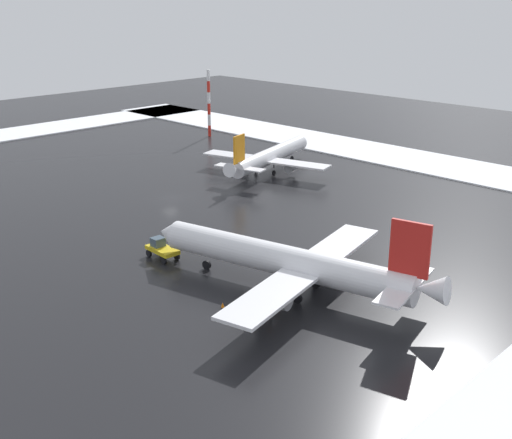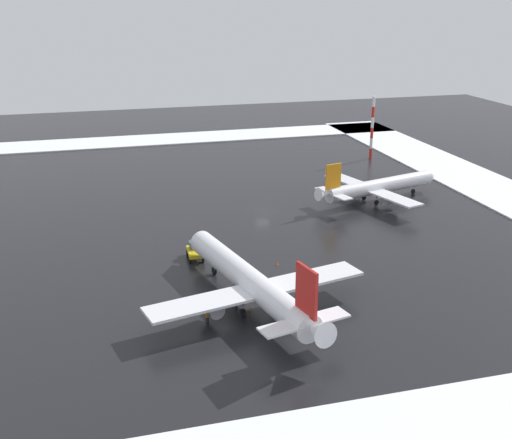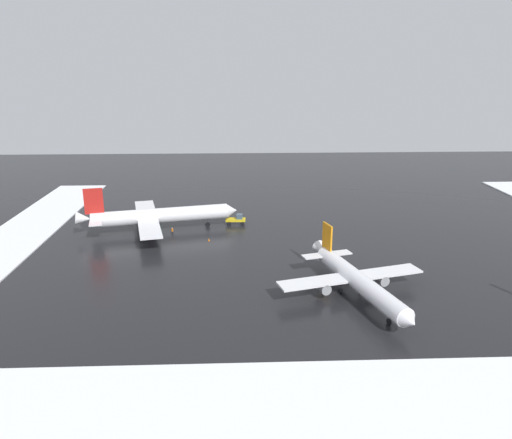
{
  "view_description": "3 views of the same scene",
  "coord_description": "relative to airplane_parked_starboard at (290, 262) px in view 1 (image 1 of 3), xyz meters",
  "views": [
    {
      "loc": [
        -80.11,
        61.02,
        31.2
      ],
      "look_at": [
        -21.8,
        2.07,
        2.18
      ],
      "focal_mm": 45.0,
      "sensor_mm": 36.0,
      "label": 1
    },
    {
      "loc": [
        -109.85,
        31.37,
        38.64
      ],
      "look_at": [
        -13.73,
        5.05,
        3.4
      ],
      "focal_mm": 45.0,
      "sensor_mm": 36.0,
      "label": 2
    },
    {
      "loc": [
        -19.19,
        -96.03,
        35.25
      ],
      "look_at": [
        -14.88,
        10.61,
        2.89
      ],
      "focal_mm": 35.0,
      "sensor_mm": 36.0,
      "label": 3
    }
  ],
  "objects": [
    {
      "name": "ground_crew_by_nose_gear",
      "position": [
        3.68,
        -3.08,
        -2.56
      ],
      "size": [
        0.36,
        0.36,
        1.71
      ],
      "rotation": [
        0.0,
        0.0,
        4.43
      ],
      "color": "black",
      "rests_on": "ground_plane"
    },
    {
      "name": "traffic_cone_wingtip_side",
      "position": [
        -1.15,
        0.41,
        -3.26
      ],
      "size": [
        0.36,
        0.36,
        0.55
      ],
      "primitive_type": "cone",
      "color": "orange",
      "rests_on": "ground_plane"
    },
    {
      "name": "airplane_parked_starboard",
      "position": [
        0.0,
        0.0,
        0.0
      ],
      "size": [
        35.67,
        29.88,
        10.69
      ],
      "rotation": [
        0.0,
        0.0,
        0.22
      ],
      "color": "white",
      "rests_on": "ground_plane"
    },
    {
      "name": "ground_crew_beside_wing",
      "position": [
        -2.99,
        6.33,
        -2.56
      ],
      "size": [
        0.36,
        0.36,
        1.71
      ],
      "rotation": [
        0.0,
        0.0,
        0.24
      ],
      "color": "black",
      "rests_on": "ground_plane"
    },
    {
      "name": "traffic_cone_near_nose",
      "position": [
        11.93,
        -7.35,
        -3.26
      ],
      "size": [
        0.36,
        0.36,
        0.55
      ],
      "primitive_type": "cone",
      "color": "orange",
      "rests_on": "ground_plane"
    },
    {
      "name": "pushback_tug",
      "position": [
        17.91,
        4.17,
        -2.25
      ],
      "size": [
        4.69,
        2.47,
        2.5
      ],
      "rotation": [
        0.0,
        0.0,
        -0.04
      ],
      "color": "gold",
      "rests_on": "ground_plane"
    },
    {
      "name": "traffic_cone_mid_line",
      "position": [
        2.39,
        7.97,
        -3.26
      ],
      "size": [
        0.36,
        0.36,
        0.55
      ],
      "primitive_type": "cone",
      "color": "orange",
      "rests_on": "ground_plane"
    },
    {
      "name": "ground_plane",
      "position": [
        37.11,
        -12.17,
        -3.53
      ],
      "size": [
        240.0,
        240.0,
        0.0
      ],
      "primitive_type": "plane",
      "color": "black"
    },
    {
      "name": "ground_crew_near_tug",
      "position": [
        -0.32,
        2.05,
        -2.56
      ],
      "size": [
        0.36,
        0.36,
        1.71
      ],
      "rotation": [
        0.0,
        0.0,
        0.33
      ],
      "color": "black",
      "rests_on": "ground_plane"
    },
    {
      "name": "antenna_mast",
      "position": [
        69.18,
        -49.09,
        4.12
      ],
      "size": [
        0.7,
        0.7,
        15.31
      ],
      "color": "red",
      "rests_on": "ground_plane"
    },
    {
      "name": "airplane_far_rear",
      "position": [
        36.98,
        -35.6,
        -0.57
      ],
      "size": [
        24.97,
        29.7,
        8.97
      ],
      "rotation": [
        0.0,
        0.0,
        4.99
      ],
      "color": "white",
      "rests_on": "ground_plane"
    },
    {
      "name": "snow_bank_far",
      "position": [
        37.11,
        -62.17,
        -3.4
      ],
      "size": [
        152.0,
        16.0,
        0.27
      ],
      "primitive_type": "cube",
      "color": "white",
      "rests_on": "ground_plane"
    }
  ]
}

